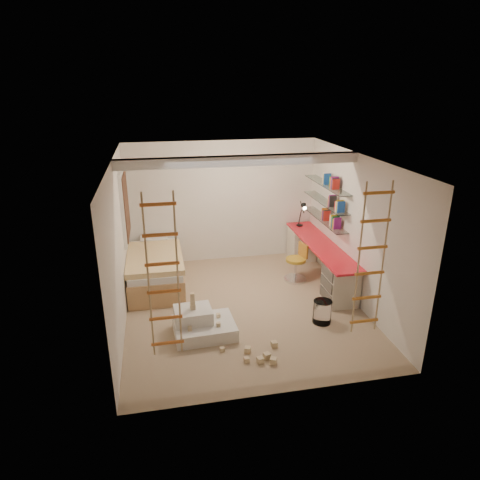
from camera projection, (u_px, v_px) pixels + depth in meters
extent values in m
plane|color=tan|center=(243.00, 307.00, 7.51)|extent=(4.50, 4.50, 0.00)
cube|color=white|center=(240.00, 161.00, 6.90)|extent=(4.00, 0.18, 0.16)
cube|color=white|center=(124.00, 205.00, 7.98)|extent=(0.06, 1.15, 1.35)
cube|color=#4C2D1E|center=(126.00, 205.00, 7.99)|extent=(0.02, 1.00, 1.20)
cylinder|color=white|center=(322.00, 312.00, 6.98)|extent=(0.31, 0.31, 0.38)
cube|color=red|center=(321.00, 245.00, 8.33)|extent=(0.55, 2.80, 0.04)
cube|color=beige|center=(302.00, 243.00, 9.47)|extent=(0.52, 0.55, 0.71)
cube|color=beige|center=(341.00, 285.00, 7.54)|extent=(0.52, 0.55, 0.71)
cube|color=#4C4742|center=(327.00, 273.00, 7.41)|extent=(0.02, 0.50, 0.18)
cube|color=#4C4742|center=(326.00, 284.00, 7.48)|extent=(0.02, 0.50, 0.18)
cube|color=#4C4742|center=(325.00, 295.00, 7.56)|extent=(0.02, 0.50, 0.18)
cube|color=white|center=(324.00, 219.00, 8.49)|extent=(0.25, 1.80, 0.01)
cube|color=white|center=(325.00, 202.00, 8.36)|extent=(0.25, 1.80, 0.01)
cube|color=white|center=(327.00, 185.00, 8.24)|extent=(0.25, 1.80, 0.01)
cube|color=#AD7F51|center=(156.00, 273.00, 8.29)|extent=(1.00, 2.00, 0.45)
cube|color=white|center=(155.00, 260.00, 8.19)|extent=(0.95, 1.95, 0.12)
cube|color=gold|center=(155.00, 258.00, 8.01)|extent=(1.02, 1.60, 0.10)
cube|color=white|center=(154.00, 240.00, 8.88)|extent=(0.55, 0.35, 0.12)
cylinder|color=black|center=(300.00, 225.00, 9.37)|extent=(0.14, 0.14, 0.02)
cylinder|color=black|center=(300.00, 217.00, 9.30)|extent=(0.02, 0.15, 0.36)
cylinder|color=black|center=(302.00, 207.00, 9.12)|extent=(0.02, 0.27, 0.20)
cone|color=black|center=(304.00, 206.00, 8.99)|extent=(0.12, 0.14, 0.15)
cylinder|color=#FFEABF|center=(305.00, 208.00, 8.97)|extent=(0.08, 0.04, 0.08)
cylinder|color=#BA9023|center=(296.00, 260.00, 8.37)|extent=(0.48, 0.48, 0.06)
cube|color=#B67123|center=(303.00, 250.00, 8.38)|extent=(0.11, 0.30, 0.28)
cylinder|color=silver|center=(295.00, 269.00, 8.44)|extent=(0.06, 0.06, 0.39)
cylinder|color=silver|center=(295.00, 279.00, 8.52)|extent=(0.54, 0.54, 0.05)
cube|color=silver|center=(204.00, 328.00, 6.68)|extent=(0.97, 0.77, 0.21)
cube|color=silver|center=(193.00, 315.00, 6.66)|extent=(0.59, 0.50, 0.21)
cube|color=#CCB284|center=(193.00, 307.00, 6.61)|extent=(0.08, 0.08, 0.08)
cube|color=#CCB284|center=(193.00, 302.00, 6.59)|extent=(0.07, 0.07, 0.07)
cube|color=#CCB284|center=(192.00, 297.00, 6.55)|extent=(0.06, 0.06, 0.12)
cube|color=#CCB284|center=(218.00, 324.00, 6.54)|extent=(0.06, 0.06, 0.06)
cube|color=#CCB284|center=(218.00, 315.00, 6.78)|extent=(0.06, 0.06, 0.06)
cube|color=#CCB284|center=(190.00, 329.00, 6.43)|extent=(0.06, 0.06, 0.06)
cube|color=#CCB284|center=(260.00, 361.00, 6.02)|extent=(0.07, 0.07, 0.07)
cube|color=#CCB284|center=(273.00, 361.00, 6.00)|extent=(0.07, 0.07, 0.07)
cube|color=#CCB284|center=(248.00, 350.00, 6.25)|extent=(0.07, 0.07, 0.07)
cube|color=#CCB284|center=(267.00, 356.00, 6.11)|extent=(0.07, 0.07, 0.07)
cube|color=#CCB284|center=(274.00, 345.00, 6.38)|extent=(0.07, 0.07, 0.07)
cube|color=#CCB284|center=(247.00, 360.00, 6.04)|extent=(0.07, 0.07, 0.07)
cube|color=#CCB284|center=(222.00, 349.00, 6.28)|extent=(0.07, 0.07, 0.07)
cube|color=#8C1E7F|center=(324.00, 214.00, 8.45)|extent=(0.14, 0.70, 0.22)
cube|color=orange|center=(326.00, 196.00, 8.32)|extent=(0.14, 0.52, 0.22)
cube|color=#1E722D|center=(327.00, 179.00, 8.20)|extent=(0.14, 0.58, 0.22)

